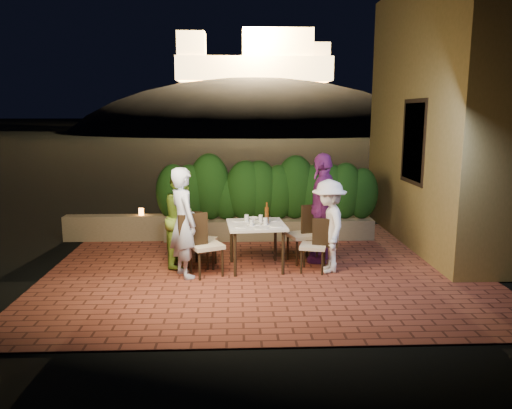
{
  "coord_description": "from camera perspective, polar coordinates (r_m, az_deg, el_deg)",
  "views": [
    {
      "loc": [
        -0.47,
        -7.56,
        2.54
      ],
      "look_at": [
        -0.14,
        0.43,
        1.05
      ],
      "focal_mm": 35.0,
      "sensor_mm": 36.0,
      "label": 1
    }
  ],
  "objects": [
    {
      "name": "chair_left_back",
      "position": [
        8.34,
        -6.25,
        -3.94
      ],
      "size": [
        0.54,
        0.54,
        0.92
      ],
      "primitive_type": null,
      "rotation": [
        0.0,
        0.0,
        -0.33
      ],
      "color": "black",
      "rests_on": "ground"
    },
    {
      "name": "glass_se",
      "position": [
        8.23,
        0.55,
        -1.58
      ],
      "size": [
        0.07,
        0.07,
        0.12
      ],
      "primitive_type": "cylinder",
      "color": "silver",
      "rests_on": "dining_table"
    },
    {
      "name": "building_wall",
      "position": [
        10.39,
        21.02,
        9.64
      ],
      "size": [
        1.6,
        5.0,
        5.0
      ],
      "primitive_type": "cube",
      "color": "olive",
      "rests_on": "ground"
    },
    {
      "name": "hedge",
      "position": [
        10.01,
        1.52,
        1.4
      ],
      "size": [
        4.0,
        0.7,
        1.1
      ],
      "primitive_type": null,
      "color": "#13360E",
      "rests_on": "planter"
    },
    {
      "name": "terrace_floor",
      "position": [
        8.49,
        0.95,
        -7.39
      ],
      "size": [
        7.0,
        6.0,
        0.15
      ],
      "primitive_type": "cube",
      "color": "brown",
      "rests_on": "ground"
    },
    {
      "name": "diner_blue",
      "position": [
        7.76,
        -8.28,
        -2.06
      ],
      "size": [
        0.66,
        0.75,
        1.72
      ],
      "primitive_type": "imported",
      "rotation": [
        0.0,
        0.0,
        2.06
      ],
      "color": "silver",
      "rests_on": "ground"
    },
    {
      "name": "fortress",
      "position": [
        68.08,
        -0.24,
        17.24
      ],
      "size": [
        26.0,
        8.0,
        8.0
      ],
      "primitive_type": null,
      "color": "#FFCC7A",
      "rests_on": "hill"
    },
    {
      "name": "chair_right_back",
      "position": [
        8.54,
        5.33,
        -3.36
      ],
      "size": [
        0.58,
        0.58,
        0.99
      ],
      "primitive_type": null,
      "rotation": [
        0.0,
        0.0,
        3.46
      ],
      "color": "black",
      "rests_on": "ground"
    },
    {
      "name": "chair_left_front",
      "position": [
        7.86,
        -5.71,
        -4.52
      ],
      "size": [
        0.62,
        0.62,
        1.01
      ],
      "primitive_type": null,
      "rotation": [
        0.0,
        0.0,
        0.44
      ],
      "color": "black",
      "rests_on": "ground"
    },
    {
      "name": "parapet",
      "position": [
        10.39,
        -15.26,
        -2.57
      ],
      "size": [
        2.2,
        0.3,
        0.5
      ],
      "primitive_type": "cube",
      "color": "#736649",
      "rests_on": "ground"
    },
    {
      "name": "bowl",
      "position": [
        8.39,
        -0.31,
        -1.62
      ],
      "size": [
        0.23,
        0.23,
        0.04
      ],
      "primitive_type": "imported",
      "rotation": [
        0.0,
        0.0,
        0.45
      ],
      "color": "white",
      "rests_on": "dining_table"
    },
    {
      "name": "dining_table",
      "position": [
        8.19,
        0.03,
        -4.78
      ],
      "size": [
        0.99,
        0.99,
        0.75
      ],
      "primitive_type": null,
      "rotation": [
        0.0,
        0.0,
        0.08
      ],
      "color": "white",
      "rests_on": "ground"
    },
    {
      "name": "plate_nw",
      "position": [
        7.89,
        -1.75,
        -2.52
      ],
      "size": [
        0.21,
        0.21,
        0.01
      ],
      "primitive_type": "cylinder",
      "color": "white",
      "rests_on": "dining_table"
    },
    {
      "name": "beer_bottle",
      "position": [
        8.14,
        1.24,
        -0.92
      ],
      "size": [
        0.07,
        0.07,
        0.34
      ],
      "primitive_type": null,
      "color": "#552A0E",
      "rests_on": "dining_table"
    },
    {
      "name": "plate_se",
      "position": [
        8.36,
        1.87,
        -1.77
      ],
      "size": [
        0.23,
        0.23,
        0.01
      ],
      "primitive_type": "cylinder",
      "color": "white",
      "rests_on": "dining_table"
    },
    {
      "name": "chair_right_front",
      "position": [
        8.07,
        6.57,
        -4.61
      ],
      "size": [
        0.5,
        0.5,
        0.88
      ],
      "primitive_type": null,
      "rotation": [
        0.0,
        0.0,
        2.87
      ],
      "color": "black",
      "rests_on": "ground"
    },
    {
      "name": "plate_centre",
      "position": [
        8.07,
        -0.14,
        -2.21
      ],
      "size": [
        0.24,
        0.24,
        0.01
      ],
      "primitive_type": "cylinder",
      "color": "white",
      "rests_on": "dining_table"
    },
    {
      "name": "ground",
      "position": [
        8.0,
        1.15,
        -8.12
      ],
      "size": [
        400.0,
        400.0,
        0.0
      ],
      "primitive_type": "plane",
      "color": "black",
      "rests_on": "ground"
    },
    {
      "name": "glass_ne",
      "position": [
        8.0,
        1.08,
        -1.93
      ],
      "size": [
        0.07,
        0.07,
        0.12
      ],
      "primitive_type": "cylinder",
      "color": "silver",
      "rests_on": "dining_table"
    },
    {
      "name": "diner_green",
      "position": [
        8.34,
        -8.35,
        -1.54
      ],
      "size": [
        0.73,
        0.87,
        1.62
      ],
      "primitive_type": "imported",
      "rotation": [
        0.0,
        0.0,
        1.42
      ],
      "color": "#8BBE3B",
      "rests_on": "ground"
    },
    {
      "name": "hill",
      "position": [
        67.92,
        -0.23,
        5.0
      ],
      "size": [
        52.0,
        40.0,
        22.0
      ],
      "primitive_type": "ellipsoid",
      "color": "black",
      "rests_on": "ground"
    },
    {
      "name": "planter",
      "position": [
        10.16,
        1.5,
        -2.78
      ],
      "size": [
        4.2,
        0.55,
        0.4
      ],
      "primitive_type": "cube",
      "color": "#736649",
      "rests_on": "ground"
    },
    {
      "name": "glass_sw",
      "position": [
        8.24,
        -1.09,
        -1.56
      ],
      "size": [
        0.07,
        0.07,
        0.12
      ],
      "primitive_type": "cylinder",
      "color": "silver",
      "rests_on": "dining_table"
    },
    {
      "name": "plate_front",
      "position": [
        7.78,
        0.62,
        -2.69
      ],
      "size": [
        0.24,
        0.24,
        0.01
      ],
      "primitive_type": "cylinder",
      "color": "white",
      "rests_on": "dining_table"
    },
    {
      "name": "diner_white",
      "position": [
        8.04,
        8.31,
        -2.45
      ],
      "size": [
        0.58,
        0.98,
        1.49
      ],
      "primitive_type": "imported",
      "rotation": [
        0.0,
        0.0,
        -1.55
      ],
      "color": "white",
      "rests_on": "ground"
    },
    {
      "name": "glass_nw",
      "position": [
        7.93,
        -0.51,
        -2.1
      ],
      "size": [
        0.06,
        0.06,
        0.11
      ],
      "primitive_type": "cylinder",
      "color": "silver",
      "rests_on": "dining_table"
    },
    {
      "name": "plate_sw",
      "position": [
        8.31,
        -1.98,
        -1.84
      ],
      "size": [
        0.22,
        0.22,
        0.01
      ],
      "primitive_type": "cylinder",
      "color": "white",
      "rests_on": "dining_table"
    },
    {
      "name": "diner_purple",
      "position": [
        8.54,
        7.6,
        -0.38
      ],
      "size": [
        0.76,
        1.18,
        1.87
      ],
      "primitive_type": "imported",
      "rotation": [
        0.0,
        0.0,
        -1.87
      ],
      "color": "#70256F",
      "rests_on": "ground"
    },
    {
      "name": "window_pane",
      "position": [
        9.66,
        17.71,
        6.85
      ],
      "size": [
        0.08,
        1.0,
        1.4
      ],
      "primitive_type": "cube",
      "color": "black",
      "rests_on": "building_wall"
    },
    {
      "name": "parapet_lamp",
      "position": [
        10.23,
        -12.98,
        -0.82
      ],
      "size": [
        0.1,
        0.1,
        0.14
      ],
      "primitive_type": "cylinder",
      "color": "orange",
      "rests_on": "parapet"
    },
    {
      "name": "window_frame",
      "position": [
        9.65,
        17.65,
        6.85
      ],
      "size": [
        0.06,
        1.15,
        1.55
      ],
      "primitive_type": "cube",
      "color": "black",
      "rests_on": "building_wall"
    },
    {
      "name": "plate_ne",
      "position": [
        7.93,
        2.24,
        -2.45
      ],
      "size": [
        0.22,
        0.22,
        0.01
      ],
      "primitive_type": "cylinder",
      "color": "white",
      "rests_on": "dining_table"
    }
  ]
}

